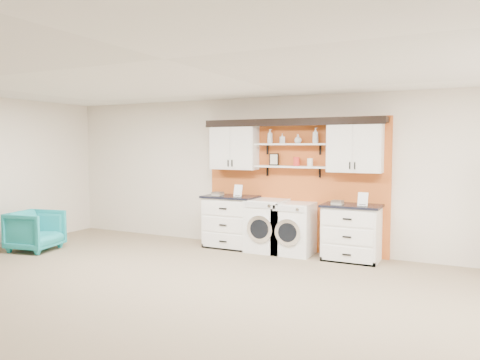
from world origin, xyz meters
The scene contains 21 objects.
floor centered at (0.00, 0.00, 0.00)m, with size 10.00×10.00×0.00m, color #837558.
ceiling centered at (0.00, 0.00, 2.80)m, with size 10.00×10.00×0.00m, color white.
wall_back centered at (0.00, 4.00, 1.40)m, with size 10.00×10.00×0.00m, color beige.
accent_panel centered at (0.00, 3.96, 1.20)m, with size 3.40×0.07×2.40m, color #BC5520.
upper_cabinet_left centered at (-1.13, 3.79, 1.88)m, with size 0.90×0.35×0.84m.
upper_cabinet_right centered at (1.13, 3.79, 1.88)m, with size 0.90×0.35×0.84m.
shelf_lower centered at (0.00, 3.80, 1.53)m, with size 1.32×0.28×0.03m, color white.
shelf_upper centered at (0.00, 3.80, 1.93)m, with size 1.32×0.28×0.03m, color white.
crown_molding centered at (0.00, 3.81, 2.33)m, with size 3.30×0.41×0.13m.
picture_frame centered at (-0.35, 3.85, 1.66)m, with size 0.18×0.02×0.22m.
canister_red centered at (0.10, 3.80, 1.62)m, with size 0.11×0.11×0.16m, color red.
canister_cream centered at (0.35, 3.80, 1.61)m, with size 0.10×0.10×0.14m, color silver.
base_cabinet_left centered at (-1.13, 3.64, 0.49)m, with size 1.00×0.66×0.97m.
base_cabinet_right centered at (1.13, 3.64, 0.47)m, with size 0.96×0.66×0.94m.
washer centered at (-0.39, 3.64, 0.47)m, with size 0.68×0.71×0.94m.
dryer centered at (0.13, 3.64, 0.46)m, with size 0.65×0.71×0.91m.
armchair centered at (-4.19, 1.81, 0.36)m, with size 0.78×0.80×0.73m, color teal.
soap_bottle_a centered at (-0.41, 3.80, 2.07)m, with size 0.10×0.10×0.26m, color silver.
soap_bottle_b centered at (-0.17, 3.80, 2.03)m, with size 0.08×0.08×0.18m, color silver.
soap_bottle_c centered at (0.12, 3.80, 2.03)m, with size 0.13×0.13×0.16m, color silver.
soap_bottle_d centered at (0.44, 3.80, 2.08)m, with size 0.10×0.10×0.27m, color silver.
Camera 1 is at (2.89, -4.05, 1.91)m, focal length 35.00 mm.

